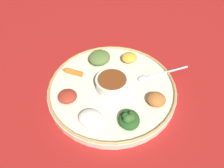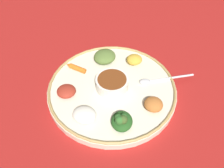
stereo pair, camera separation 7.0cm
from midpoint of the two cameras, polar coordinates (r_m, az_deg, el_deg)
The scene contains 12 objects.
ground_plane at distance 0.73m, azimuth -2.75°, elevation -2.07°, with size 2.40×2.40×0.00m, color maroon.
platter at distance 0.72m, azimuth -2.78°, elevation -1.53°, with size 0.39×0.39×0.02m, color beige.
platter_rim at distance 0.71m, azimuth -2.82°, elevation -0.81°, with size 0.39×0.39×0.01m, color tan.
center_bowl at distance 0.69m, azimuth -2.87°, elevation 0.12°, with size 0.10×0.10×0.04m.
spoon at distance 0.75m, azimuth 7.94°, elevation 2.05°, with size 0.15×0.12×0.01m.
greens_pile at distance 0.61m, azimuth 0.90°, elevation -8.73°, with size 0.08×0.08×0.05m.
carrot_near_spoon at distance 0.76m, azimuth -12.29°, elevation 2.81°, with size 0.07×0.02×0.02m.
mound_lentil_yellow at distance 0.78m, azimuth 1.64°, elevation 6.33°, with size 0.05×0.05×0.03m, color gold.
mound_beet at distance 0.69m, azimuth -13.74°, elevation -3.09°, with size 0.05×0.06×0.02m, color maroon.
mound_chickpea at distance 0.66m, azimuth 7.84°, elevation -3.91°, with size 0.05×0.05×0.03m, color #B2662D.
mound_collards at distance 0.79m, azimuth -5.67°, elevation 6.33°, with size 0.08×0.07×0.03m, color #567033.
mound_rice_white at distance 0.63m, azimuth -8.46°, elevation -8.35°, with size 0.07×0.06×0.03m, color silver.
Camera 1 is at (0.15, -0.45, 0.55)m, focal length 37.47 mm.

